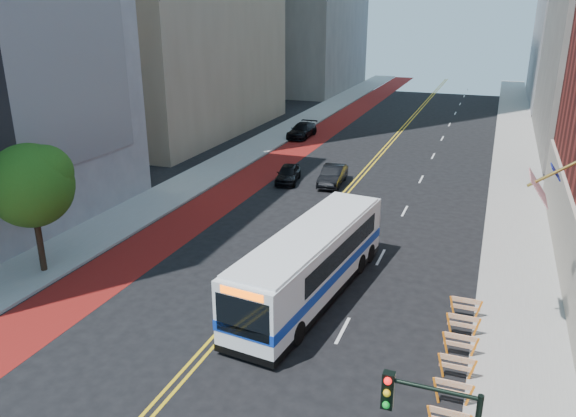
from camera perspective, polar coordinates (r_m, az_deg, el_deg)
The scene contains 13 objects.
ground at distance 21.77m, azimuth -11.81°, elevation -17.55°, with size 160.00×160.00×0.00m, color black.
sidewalk_left at distance 51.13m, azimuth -5.63°, elevation 4.95°, with size 4.00×140.00×0.15m, color gray.
sidewalk_right at distance 46.25m, azimuth 22.22°, elevation 1.96°, with size 4.00×140.00×0.15m, color gray.
bus_lane_paint at distance 49.60m, azimuth -1.56°, elevation 4.49°, with size 3.60×140.00×0.01m, color maroon.
center_line_inner at distance 47.31m, azimuth 7.39°, elevation 3.58°, with size 0.14×140.00×0.01m, color gold.
center_line_outer at distance 47.24m, azimuth 7.82°, elevation 3.53°, with size 0.14×140.00×0.01m, color gold.
lane_dashes at distance 54.19m, azimuth 14.53°, elevation 5.18°, with size 0.14×98.20×0.01m.
construction_barriers at distance 21.65m, azimuth 16.59°, elevation -16.03°, with size 1.42×10.91×1.00m.
street_tree at distance 30.47m, azimuth -24.59°, elevation 2.44°, with size 4.20×4.20×6.70m.
transit_bus at distance 26.57m, azimuth 2.46°, elevation -5.38°, with size 4.10×12.56×3.39m.
car_a at distance 44.36m, azimuth 0.01°, elevation 3.57°, with size 1.62×4.03×1.37m, color black.
car_b at distance 43.83m, azimuth 4.57°, elevation 3.38°, with size 1.57×4.50×1.48m, color black.
car_c at distance 60.14m, azimuth 1.43°, elevation 7.93°, with size 2.08×5.13×1.49m, color black.
Camera 1 is at (9.89, -14.35, 13.04)m, focal length 35.00 mm.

